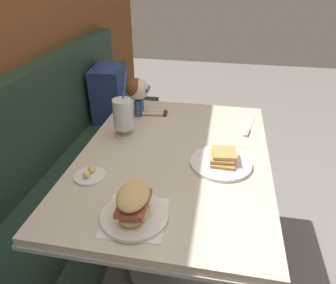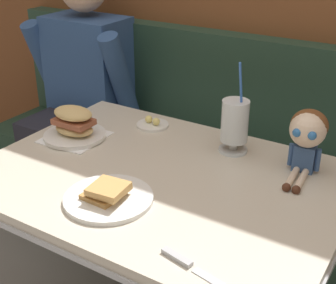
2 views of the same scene
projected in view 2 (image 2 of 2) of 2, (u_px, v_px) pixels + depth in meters
name	position (u px, v px, depth m)	size (l,w,h in m)	color
booth_bench	(237.00, 196.00, 2.12)	(2.60, 0.48, 1.00)	#233D2D
diner_table	(161.00, 227.00, 1.55)	(1.11, 0.81, 0.74)	beige
toast_plate	(108.00, 196.00, 1.32)	(0.25, 0.25, 0.06)	white
milkshake_glass	(235.00, 123.00, 1.56)	(0.10, 0.10, 0.31)	silver
sandwich_plate	(74.00, 126.00, 1.68)	(0.22, 0.22, 0.12)	white
butter_saucer	(153.00, 124.00, 1.79)	(0.12, 0.12, 0.04)	white
butter_knife	(188.00, 264.00, 1.08)	(0.23, 0.06, 0.01)	silver
seated_doll	(308.00, 133.00, 1.43)	(0.12, 0.22, 0.20)	#385689
diner_patron	(84.00, 79.00, 2.29)	(0.55, 0.48, 0.81)	#2D4C7F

